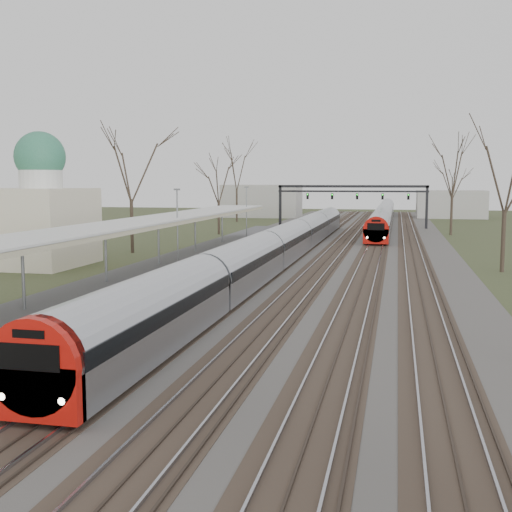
{
  "coord_description": "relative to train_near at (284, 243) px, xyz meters",
  "views": [
    {
      "loc": [
        6.54,
        -6.37,
        6.47
      ],
      "look_at": [
        -1.8,
        31.51,
        2.0
      ],
      "focal_mm": 45.0,
      "sensor_mm": 36.0,
      "label": 1
    }
  ],
  "objects": [
    {
      "name": "dome_building",
      "position": [
        -19.21,
        -7.3,
        2.24
      ],
      "size": [
        10.0,
        8.0,
        10.3
      ],
      "color": "beige",
      "rests_on": "ground"
    },
    {
      "name": "signal_gantry",
      "position": [
        2.79,
        39.68,
        3.43
      ],
      "size": [
        21.0,
        0.59,
        6.08
      ],
      "color": "black",
      "rests_on": "ground"
    },
    {
      "name": "train_near",
      "position": [
        0.0,
        0.0,
        0.0
      ],
      "size": [
        2.62,
        75.21,
        3.05
      ],
      "color": "#A1A4AB",
      "rests_on": "ground"
    },
    {
      "name": "platform",
      "position": [
        -6.55,
        -7.8,
        -0.98
      ],
      "size": [
        3.5,
        69.0,
        1.0
      ],
      "primitive_type": "cube",
      "color": "#9E9B93",
      "rests_on": "ground"
    },
    {
      "name": "train_far",
      "position": [
        7.0,
        50.83,
        0.0
      ],
      "size": [
        2.62,
        75.21,
        3.05
      ],
      "color": "#A1A4AB",
      "rests_on": "ground"
    },
    {
      "name": "tree_east_far",
      "position": [
        16.5,
        -3.3,
        5.81
      ],
      "size": [
        5.0,
        5.0,
        10.3
      ],
      "color": "#2D231C",
      "rests_on": "ground"
    },
    {
      "name": "tree_west_far",
      "position": [
        -14.5,
        2.7,
        6.54
      ],
      "size": [
        5.5,
        5.5,
        11.33
      ],
      "color": "#2D231C",
      "rests_on": "ground"
    },
    {
      "name": "canopy",
      "position": [
        -6.55,
        -12.32,
        2.45
      ],
      "size": [
        4.1,
        50.0,
        3.11
      ],
      "color": "slate",
      "rests_on": "platform"
    },
    {
      "name": "track_bed",
      "position": [
        2.76,
        9.7,
        -1.42
      ],
      "size": [
        24.0,
        160.0,
        0.22
      ],
      "color": "#474442",
      "rests_on": "ground"
    }
  ]
}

